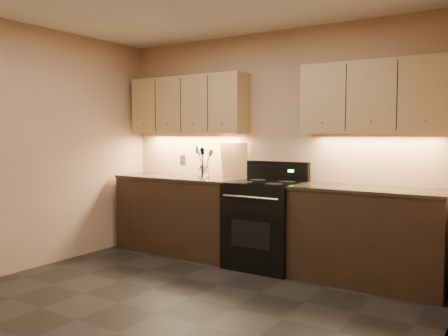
{
  "coord_description": "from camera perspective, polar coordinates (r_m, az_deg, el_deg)",
  "views": [
    {
      "loc": [
        2.48,
        -2.83,
        1.44
      ],
      "look_at": [
        -0.31,
        1.45,
        1.08
      ],
      "focal_mm": 38.0,
      "sensor_mm": 36.0,
      "label": 1
    }
  ],
  "objects": [
    {
      "name": "wall_back",
      "position": [
        5.43,
        5.93,
        2.54
      ],
      "size": [
        4.0,
        0.04,
        2.6
      ],
      "primitive_type": "cube",
      "color": "tan",
      "rests_on": "ground"
    },
    {
      "name": "wall_right",
      "position": [
        2.87,
        23.5,
        0.95
      ],
      "size": [
        0.04,
        4.0,
        2.6
      ],
      "primitive_type": "cube",
      "color": "tan",
      "rests_on": "ground"
    },
    {
      "name": "utensil_crock",
      "position": [
        5.54,
        -2.46,
        -0.53
      ],
      "size": [
        0.15,
        0.15,
        0.15
      ],
      "color": "white",
      "rests_on": "counter_left"
    },
    {
      "name": "steel_spatula",
      "position": [
        5.53,
        -2.17,
        0.94
      ],
      "size": [
        0.21,
        0.11,
        0.4
      ],
      "primitive_type": null,
      "rotation": [
        0.09,
        -0.31,
        -0.13
      ],
      "color": "silver",
      "rests_on": "utensil_crock"
    },
    {
      "name": "counter_right",
      "position": [
        4.81,
        16.9,
        -7.81
      ],
      "size": [
        1.46,
        0.62,
        0.93
      ],
      "color": "black",
      "rests_on": "ground"
    },
    {
      "name": "stove",
      "position": [
        5.2,
        5.04,
        -6.63
      ],
      "size": [
        0.76,
        0.68,
        1.14
      ],
      "color": "black",
      "rests_on": "ground"
    },
    {
      "name": "counter_left",
      "position": [
        5.85,
        -5.17,
        -5.56
      ],
      "size": [
        1.62,
        0.62,
        0.93
      ],
      "color": "black",
      "rests_on": "ground"
    },
    {
      "name": "cutting_board",
      "position": [
        5.62,
        1.29,
        0.97
      ],
      "size": [
        0.35,
        0.18,
        0.42
      ],
      "primitive_type": "cube",
      "rotation": [
        0.22,
        0.0,
        0.2
      ],
      "color": "tan",
      "rests_on": "counter_left"
    },
    {
      "name": "wooden_spoon",
      "position": [
        5.54,
        -2.7,
        0.7
      ],
      "size": [
        0.19,
        0.07,
        0.34
      ],
      "primitive_type": null,
      "rotation": [
        -0.01,
        0.41,
        0.06
      ],
      "color": "tan",
      "rests_on": "utensil_crock"
    },
    {
      "name": "floor",
      "position": [
        4.02,
        -7.93,
        -16.94
      ],
      "size": [
        4.0,
        4.0,
        0.0
      ],
      "primitive_type": "plane",
      "color": "black",
      "rests_on": "ground"
    },
    {
      "name": "steel_skimmer",
      "position": [
        5.49,
        -2.29,
        0.76
      ],
      "size": [
        0.23,
        0.15,
        0.37
      ],
      "primitive_type": null,
      "rotation": [
        -0.09,
        -0.41,
        -0.12
      ],
      "color": "silver",
      "rests_on": "utensil_crock"
    },
    {
      "name": "outlet_plate",
      "position": [
        6.13,
        -4.98,
        1.03
      ],
      "size": [
        0.08,
        0.01,
        0.12
      ],
      "primitive_type": "cube",
      "color": "#B2B5BA",
      "rests_on": "wall_back"
    },
    {
      "name": "black_spoon",
      "position": [
        5.55,
        -2.55,
        0.74
      ],
      "size": [
        0.11,
        0.14,
        0.36
      ],
      "primitive_type": null,
      "rotation": [
        0.2,
        0.16,
        -0.15
      ],
      "color": "black",
      "rests_on": "utensil_crock"
    },
    {
      "name": "upper_cab_left",
      "position": [
        5.9,
        -4.35,
        7.52
      ],
      "size": [
        1.6,
        0.3,
        0.7
      ],
      "primitive_type": "cube",
      "color": "tan",
      "rests_on": "wall_back"
    },
    {
      "name": "upper_cab_right",
      "position": [
        4.87,
        17.72,
        8.1
      ],
      "size": [
        1.44,
        0.3,
        0.7
      ],
      "primitive_type": "cube",
      "color": "tan",
      "rests_on": "wall_back"
    },
    {
      "name": "wall_left",
      "position": [
        5.3,
        -24.64,
        2.16
      ],
      "size": [
        0.04,
        4.0,
        2.6
      ],
      "primitive_type": "cube",
      "color": "tan",
      "rests_on": "ground"
    },
    {
      "name": "black_turner",
      "position": [
        5.51,
        -2.6,
        0.63
      ],
      "size": [
        0.16,
        0.18,
        0.35
      ],
      "primitive_type": null,
      "rotation": [
        -0.29,
        -0.08,
        0.35
      ],
      "color": "black",
      "rests_on": "utensil_crock"
    }
  ]
}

